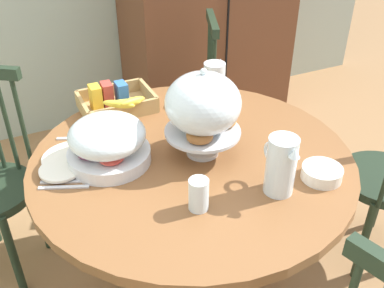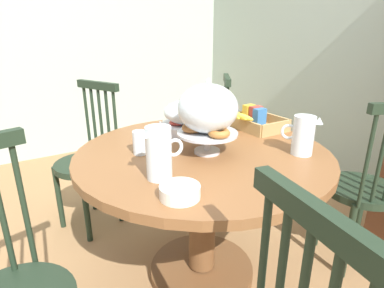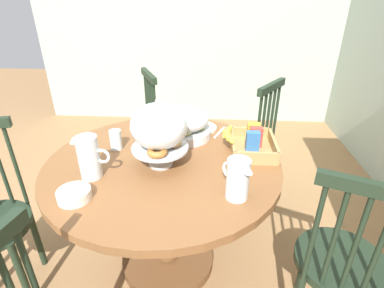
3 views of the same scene
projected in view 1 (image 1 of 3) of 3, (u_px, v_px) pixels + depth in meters
dining_table at (192, 199)px, 1.76m from camera, size 1.20×1.20×0.74m
windsor_chair_by_cabinet at (187, 108)px, 2.56m from camera, size 0.43×0.43×0.97m
pastry_stand_with_dome at (204, 106)px, 1.55m from camera, size 0.28×0.28×0.34m
fruit_platter_covered at (108, 142)px, 1.57m from camera, size 0.30×0.30×0.18m
orange_juice_pitcher at (280, 168)px, 1.42m from camera, size 0.10×0.18×0.21m
milk_pitcher at (214, 84)px, 1.97m from camera, size 0.16×0.12×0.18m
cereal_basket at (115, 101)px, 1.91m from camera, size 0.32×0.30×0.12m
china_plate_large at (72, 158)px, 1.62m from camera, size 0.22×0.22×0.01m
china_plate_small at (61, 169)px, 1.54m from camera, size 0.15×0.15×0.01m
cereal_bowl at (322, 173)px, 1.52m from camera, size 0.14×0.14×0.04m
drinking_glass at (199, 194)px, 1.37m from camera, size 0.06×0.06×0.11m
table_knife at (65, 182)px, 1.51m from camera, size 0.16×0.08×0.01m
dinner_fork at (64, 187)px, 1.48m from camera, size 0.16×0.08×0.01m
soup_spoon at (78, 138)px, 1.74m from camera, size 0.16×0.08×0.01m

